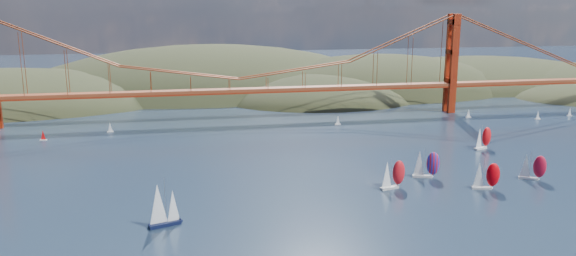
# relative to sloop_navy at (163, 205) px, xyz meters

# --- Properties ---
(headlands) EXTENTS (725.00, 225.00, 96.00)m
(headlands) POSITION_rel_sloop_navy_xyz_m (81.67, 238.73, -18.61)
(headlands) COLOR black
(headlands) RESTS_ON ground
(bridge) EXTENTS (552.00, 12.00, 55.00)m
(bridge) POSITION_rel_sloop_navy_xyz_m (34.97, 140.44, 26.09)
(bridge) COLOR brown
(bridge) RESTS_ON ground
(sloop_navy) EXTENTS (9.47, 6.81, 13.93)m
(sloop_navy) POSITION_rel_sloop_navy_xyz_m (0.00, 0.00, 0.00)
(sloop_navy) COLOR black
(sloop_navy) RESTS_ON ground
(racer_0) EXTENTS (9.61, 5.63, 10.78)m
(racer_0) POSITION_rel_sloop_navy_xyz_m (75.02, 18.44, -1.06)
(racer_0) COLOR silver
(racer_0) RESTS_ON ground
(racer_1) EXTENTS (9.20, 5.10, 10.31)m
(racer_1) POSITION_rel_sloop_navy_xyz_m (105.43, 11.98, -1.28)
(racer_1) COLOR silver
(racer_1) RESTS_ON ground
(racer_2) EXTENTS (8.95, 6.93, 10.14)m
(racer_2) POSITION_rel_sloop_navy_xyz_m (127.12, 18.32, -1.36)
(racer_2) COLOR silver
(racer_2) RESTS_ON ground
(racer_3) EXTENTS (9.35, 6.24, 10.45)m
(racer_3) POSITION_rel_sloop_navy_xyz_m (132.15, 60.48, -1.21)
(racer_3) COLOR white
(racer_3) RESTS_ON ground
(racer_rwb) EXTENTS (9.64, 5.86, 10.79)m
(racer_rwb) POSITION_rel_sloop_navy_xyz_m (91.19, 27.74, -1.05)
(racer_rwb) COLOR silver
(racer_rwb) RESTS_ON ground
(distant_boat_2) EXTENTS (3.00, 2.00, 4.70)m
(distant_boat_2) POSITION_rel_sloop_navy_xyz_m (-55.66, 112.11, -3.74)
(distant_boat_2) COLOR silver
(distant_boat_2) RESTS_ON ground
(distant_boat_3) EXTENTS (3.00, 2.00, 4.70)m
(distant_boat_3) POSITION_rel_sloop_navy_xyz_m (-27.68, 123.53, -3.74)
(distant_boat_3) COLOR silver
(distant_boat_3) RESTS_ON ground
(distant_boat_4) EXTENTS (3.00, 2.00, 4.70)m
(distant_boat_4) POSITION_rel_sloop_navy_xyz_m (159.22, 122.21, -3.74)
(distant_boat_4) COLOR silver
(distant_boat_4) RESTS_ON ground
(distant_boat_5) EXTENTS (3.00, 2.00, 4.70)m
(distant_boat_5) POSITION_rel_sloop_navy_xyz_m (193.36, 110.95, -3.74)
(distant_boat_5) COLOR silver
(distant_boat_5) RESTS_ON ground
(distant_boat_6) EXTENTS (3.00, 2.00, 4.70)m
(distant_boat_6) POSITION_rel_sloop_navy_xyz_m (216.18, 115.75, -3.74)
(distant_boat_6) COLOR silver
(distant_boat_6) RESTS_ON ground
(distant_boat_8) EXTENTS (3.00, 2.00, 4.70)m
(distant_boat_8) POSITION_rel_sloop_navy_xyz_m (84.72, 118.53, -3.74)
(distant_boat_8) COLOR silver
(distant_boat_8) RESTS_ON ground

